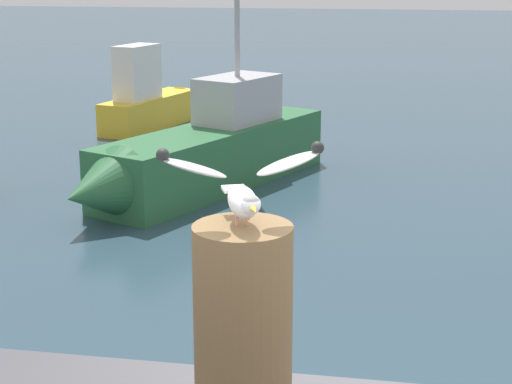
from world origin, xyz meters
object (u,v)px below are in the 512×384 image
object	(u,v)px
boat_yellow	(152,100)
seagull	(243,189)
mooring_post	(243,340)
boat_green	(202,154)

from	to	relation	value
boat_yellow	seagull	bearing A→B (deg)	-71.51
mooring_post	boat_yellow	world-z (taller)	mooring_post
boat_green	mooring_post	bearing A→B (deg)	-75.14
mooring_post	boat_green	xyz separation A→B (m)	(-2.36, 8.90, -1.41)
seagull	boat_yellow	distance (m)	14.45
mooring_post	seagull	world-z (taller)	seagull
seagull	boat_green	world-z (taller)	boat_green
seagull	boat_green	xyz separation A→B (m)	(-2.36, 8.90, -1.95)
seagull	boat_yellow	world-z (taller)	seagull
seagull	mooring_post	bearing A→B (deg)	112.46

